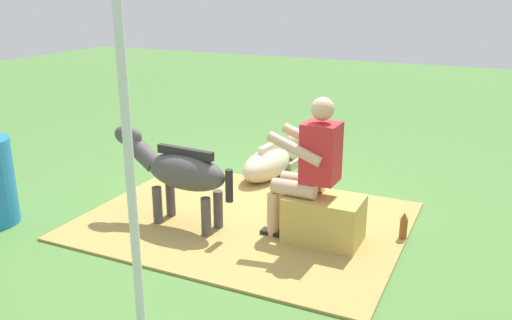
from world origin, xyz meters
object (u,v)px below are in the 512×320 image
object	(u,v)px
tent_pole_left	(128,148)
person_seated	(308,164)
pony_standing	(178,171)
soda_bottle	(403,227)
pony_lying	(271,162)
hay_bale	(324,220)

from	to	relation	value
tent_pole_left	person_seated	bearing A→B (deg)	-107.80
pony_standing	soda_bottle	bearing A→B (deg)	-164.05
soda_bottle	pony_standing	bearing A→B (deg)	15.95
person_seated	pony_standing	size ratio (longest dim) A/B	0.98
pony_lying	tent_pole_left	distance (m)	3.33
hay_bale	pony_lying	size ratio (longest dim) A/B	0.49
hay_bale	pony_standing	bearing A→B (deg)	9.51
hay_bale	pony_standing	xyz separation A→B (m)	(1.36, 0.23, 0.33)
hay_bale	person_seated	size ratio (longest dim) A/B	0.50
person_seated	tent_pole_left	bearing A→B (deg)	72.20
soda_bottle	hay_bale	bearing A→B (deg)	28.23
pony_standing	pony_lying	world-z (taller)	pony_standing
pony_lying	tent_pole_left	world-z (taller)	tent_pole_left
hay_bale	pony_lying	distance (m)	1.80
hay_bale	pony_standing	distance (m)	1.42
pony_standing	tent_pole_left	distance (m)	1.77
person_seated	tent_pole_left	distance (m)	1.89
hay_bale	pony_lying	xyz separation A→B (m)	(1.13, -1.41, -0.03)
pony_standing	soda_bottle	distance (m)	2.12
hay_bale	soda_bottle	distance (m)	0.73
person_seated	pony_standing	distance (m)	1.23
hay_bale	soda_bottle	size ratio (longest dim) A/B	2.43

